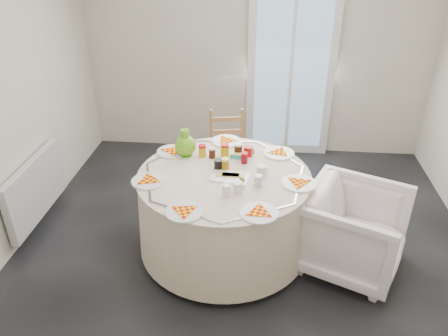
# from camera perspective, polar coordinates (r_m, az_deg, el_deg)

# --- Properties ---
(floor) EXTENTS (4.00, 4.00, 0.00)m
(floor) POSITION_cam_1_polar(r_m,az_deg,el_deg) (3.93, 2.74, -10.38)
(floor) COLOR black
(floor) RESTS_ON ground
(wall_back) EXTENTS (4.00, 0.02, 2.60)m
(wall_back) POSITION_cam_1_polar(r_m,az_deg,el_deg) (5.17, 4.35, 15.72)
(wall_back) COLOR #BCB5A3
(wall_back) RESTS_ON floor
(glass_door) EXTENTS (1.00, 0.08, 2.10)m
(glass_door) POSITION_cam_1_polar(r_m,az_deg,el_deg) (5.19, 8.75, 12.68)
(glass_door) COLOR silver
(glass_door) RESTS_ON floor
(radiator) EXTENTS (0.07, 1.00, 0.55)m
(radiator) POSITION_cam_1_polar(r_m,az_deg,el_deg) (4.37, -23.31, -2.46)
(radiator) COLOR silver
(radiator) RESTS_ON floor
(table) EXTENTS (1.44, 1.44, 0.73)m
(table) POSITION_cam_1_polar(r_m,az_deg,el_deg) (3.71, 0.00, -5.73)
(table) COLOR #FDDABF
(table) RESTS_ON floor
(wooden_chair) EXTENTS (0.43, 0.42, 0.84)m
(wooden_chair) POSITION_cam_1_polar(r_m,az_deg,el_deg) (4.54, 0.51, 2.69)
(wooden_chair) COLOR #B97350
(wooden_chair) RESTS_ON floor
(armchair) EXTENTS (0.96, 0.98, 0.78)m
(armchair) POSITION_cam_1_polar(r_m,az_deg,el_deg) (3.66, 16.61, -7.42)
(armchair) COLOR white
(armchair) RESTS_ON floor
(place_settings) EXTENTS (1.75, 1.75, 0.03)m
(place_settings) POSITION_cam_1_polar(r_m,az_deg,el_deg) (3.50, 0.00, -0.43)
(place_settings) COLOR silver
(place_settings) RESTS_ON table
(jar_cluster) EXTENTS (0.46, 0.30, 0.12)m
(jar_cluster) POSITION_cam_1_polar(r_m,az_deg,el_deg) (3.70, -0.26, 2.21)
(jar_cluster) COLOR #A25716
(jar_cluster) RESTS_ON table
(butter_tub) EXTENTS (0.12, 0.10, 0.04)m
(butter_tub) POSITION_cam_1_polar(r_m,az_deg,el_deg) (3.76, 1.70, 2.01)
(butter_tub) COLOR #14B3A6
(butter_tub) RESTS_ON table
(green_pitcher) EXTENTS (0.20, 0.20, 0.24)m
(green_pitcher) POSITION_cam_1_polar(r_m,az_deg,el_deg) (3.77, -5.09, 3.44)
(green_pitcher) COLOR #61AA18
(green_pitcher) RESTS_ON table
(cheese_platter) EXTENTS (0.33, 0.24, 0.04)m
(cheese_platter) POSITION_cam_1_polar(r_m,az_deg,el_deg) (3.45, 0.85, -0.86)
(cheese_platter) COLOR white
(cheese_platter) RESTS_ON table
(mugs_glasses) EXTENTS (0.74, 0.74, 0.10)m
(mugs_glasses) POSITION_cam_1_polar(r_m,az_deg,el_deg) (3.44, 2.05, -0.24)
(mugs_glasses) COLOR gray
(mugs_glasses) RESTS_ON table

